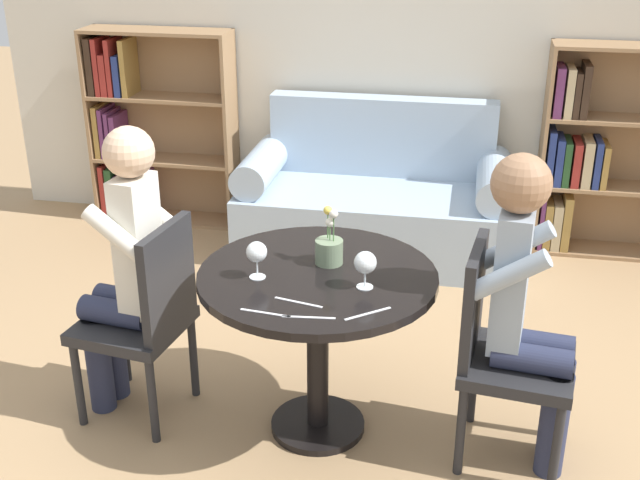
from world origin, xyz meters
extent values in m
plane|color=tan|center=(0.00, 0.00, 0.00)|extent=(16.00, 16.00, 0.00)
cube|color=beige|center=(0.00, 2.32, 1.35)|extent=(5.20, 0.05, 2.70)
cylinder|color=black|center=(0.00, 0.00, 0.72)|extent=(0.95, 0.95, 0.03)
cylinder|color=black|center=(0.00, 0.00, 0.37)|extent=(0.09, 0.09, 0.67)
cylinder|color=black|center=(0.00, 0.00, 0.01)|extent=(0.40, 0.40, 0.03)
cube|color=#9EB2C6|center=(0.00, 1.84, 0.21)|extent=(1.65, 0.80, 0.42)
cube|color=#9EB2C6|center=(0.00, 2.16, 0.67)|extent=(1.43, 0.16, 0.50)
cylinder|color=#9EB2C6|center=(-0.72, 1.84, 0.53)|extent=(0.22, 0.72, 0.22)
cylinder|color=#9EB2C6|center=(0.72, 1.84, 0.53)|extent=(0.22, 0.72, 0.22)
cube|color=#93704C|center=(-1.47, 2.26, 0.65)|extent=(0.97, 0.02, 1.30)
cube|color=#93704C|center=(-1.94, 2.13, 0.65)|extent=(0.02, 0.28, 1.30)
cube|color=#93704C|center=(-0.99, 2.13, 0.65)|extent=(0.02, 0.28, 1.30)
cube|color=#93704C|center=(-1.47, 2.13, 0.01)|extent=(0.93, 0.28, 0.02)
cube|color=#93704C|center=(-1.47, 2.13, 0.44)|extent=(0.93, 0.28, 0.02)
cube|color=#93704C|center=(-1.47, 2.13, 0.86)|extent=(0.93, 0.28, 0.02)
cube|color=#93704C|center=(-1.47, 2.13, 1.29)|extent=(0.93, 0.28, 0.02)
cube|color=maroon|center=(-1.90, 2.13, 0.20)|extent=(0.03, 0.23, 0.36)
cube|color=#234723|center=(-1.85, 2.13, 0.19)|extent=(0.05, 0.23, 0.35)
cube|color=#602D5B|center=(-1.80, 2.13, 0.17)|extent=(0.03, 0.23, 0.30)
cube|color=#332319|center=(-1.75, 2.13, 0.20)|extent=(0.05, 0.23, 0.35)
cube|color=tan|center=(-1.68, 2.13, 0.17)|extent=(0.05, 0.23, 0.29)
cube|color=#602D5B|center=(-1.63, 2.13, 0.19)|extent=(0.04, 0.23, 0.33)
cube|color=olive|center=(-1.90, 2.13, 0.62)|extent=(0.04, 0.23, 0.35)
cube|color=#602D5B|center=(-1.86, 2.13, 0.62)|extent=(0.03, 0.23, 0.33)
cube|color=#602D5B|center=(-1.82, 2.13, 0.60)|extent=(0.03, 0.23, 0.31)
cube|color=#602D5B|center=(-1.78, 2.13, 0.59)|extent=(0.04, 0.23, 0.29)
cube|color=#332319|center=(-1.90, 2.13, 1.06)|extent=(0.04, 0.23, 0.37)
cube|color=maroon|center=(-1.85, 2.13, 1.06)|extent=(0.03, 0.23, 0.37)
cube|color=maroon|center=(-1.81, 2.13, 1.01)|extent=(0.04, 0.23, 0.27)
cube|color=maroon|center=(-1.76, 2.13, 1.06)|extent=(0.03, 0.23, 0.37)
cube|color=navy|center=(-1.72, 2.13, 1.01)|extent=(0.04, 0.23, 0.26)
cube|color=olive|center=(-1.66, 2.13, 1.06)|extent=(0.03, 0.23, 0.36)
cube|color=#93704C|center=(1.47, 2.26, 0.65)|extent=(0.97, 0.02, 1.30)
cube|color=#93704C|center=(0.99, 2.13, 0.65)|extent=(0.02, 0.28, 1.30)
cube|color=#93704C|center=(1.47, 2.13, 0.01)|extent=(0.93, 0.28, 0.02)
cube|color=#93704C|center=(1.47, 2.13, 0.44)|extent=(0.93, 0.28, 0.02)
cube|color=#93704C|center=(1.47, 2.13, 0.86)|extent=(0.93, 0.28, 0.02)
cube|color=#93704C|center=(1.47, 2.13, 1.29)|extent=(0.93, 0.28, 0.02)
cube|color=#602D5B|center=(1.03, 2.13, 0.20)|extent=(0.03, 0.23, 0.35)
cube|color=olive|center=(1.07, 2.13, 0.17)|extent=(0.05, 0.23, 0.30)
cube|color=tan|center=(1.13, 2.13, 0.17)|extent=(0.05, 0.23, 0.30)
cube|color=olive|center=(1.18, 2.13, 0.20)|extent=(0.05, 0.23, 0.35)
cube|color=navy|center=(1.04, 2.13, 0.62)|extent=(0.04, 0.23, 0.34)
cube|color=navy|center=(1.09, 2.13, 0.59)|extent=(0.04, 0.23, 0.29)
cube|color=#234723|center=(1.14, 2.13, 0.59)|extent=(0.04, 0.23, 0.28)
cube|color=maroon|center=(1.20, 2.13, 0.58)|extent=(0.05, 0.23, 0.27)
cube|color=tan|center=(1.26, 2.13, 0.59)|extent=(0.05, 0.23, 0.29)
cube|color=navy|center=(1.32, 2.13, 0.59)|extent=(0.04, 0.23, 0.29)
cube|color=olive|center=(1.36, 2.13, 0.58)|extent=(0.04, 0.23, 0.26)
cube|color=#602D5B|center=(1.04, 2.13, 1.02)|extent=(0.05, 0.23, 0.30)
cube|color=tan|center=(1.10, 2.13, 1.02)|extent=(0.05, 0.23, 0.29)
cube|color=#332319|center=(1.15, 2.13, 1.01)|extent=(0.04, 0.23, 0.27)
cube|color=#332319|center=(1.19, 2.13, 1.03)|extent=(0.04, 0.23, 0.31)
cylinder|color=#232326|center=(-0.95, 0.19, 0.20)|extent=(0.04, 0.04, 0.40)
cylinder|color=#232326|center=(-1.00, -0.16, 0.20)|extent=(0.04, 0.04, 0.40)
cylinder|color=#232326|center=(-0.59, 0.14, 0.20)|extent=(0.04, 0.04, 0.40)
cylinder|color=#232326|center=(-0.65, -0.22, 0.20)|extent=(0.04, 0.04, 0.40)
cube|color=#232326|center=(-0.80, -0.01, 0.42)|extent=(0.48, 0.48, 0.05)
cube|color=#232326|center=(-0.61, -0.04, 0.68)|extent=(0.10, 0.38, 0.45)
cylinder|color=#232326|center=(0.95, -0.22, 0.20)|extent=(0.04, 0.04, 0.40)
cylinder|color=#232326|center=(1.00, 0.13, 0.20)|extent=(0.04, 0.04, 0.40)
cylinder|color=#232326|center=(0.60, -0.18, 0.20)|extent=(0.04, 0.04, 0.40)
cylinder|color=#232326|center=(0.64, 0.17, 0.20)|extent=(0.04, 0.04, 0.40)
cube|color=#232326|center=(0.80, -0.02, 0.42)|extent=(0.47, 0.47, 0.05)
cube|color=#232326|center=(0.61, 0.00, 0.68)|extent=(0.09, 0.38, 0.45)
cylinder|color=#282D47|center=(-0.95, 0.07, 0.23)|extent=(0.11, 0.11, 0.45)
cylinder|color=#282D47|center=(-0.96, -0.04, 0.23)|extent=(0.11, 0.11, 0.45)
cylinder|color=#282D47|center=(-0.84, 0.06, 0.50)|extent=(0.31, 0.15, 0.11)
cylinder|color=#282D47|center=(-0.85, -0.05, 0.50)|extent=(0.31, 0.15, 0.11)
cube|color=silver|center=(-0.74, -0.01, 0.80)|extent=(0.15, 0.22, 0.59)
cylinder|color=silver|center=(-0.72, 0.12, 0.90)|extent=(0.29, 0.11, 0.23)
cylinder|color=silver|center=(-0.76, -0.15, 0.90)|extent=(0.29, 0.11, 0.23)
sphere|color=beige|center=(-0.74, -0.01, 1.19)|extent=(0.20, 0.20, 0.20)
cylinder|color=#282D47|center=(0.95, -0.11, 0.23)|extent=(0.11, 0.11, 0.45)
cylinder|color=#282D47|center=(0.96, 0.00, 0.23)|extent=(0.11, 0.11, 0.45)
cylinder|color=#282D47|center=(0.84, -0.09, 0.50)|extent=(0.31, 0.15, 0.11)
cylinder|color=#282D47|center=(0.85, 0.02, 0.50)|extent=(0.31, 0.15, 0.11)
cube|color=#93A3B2|center=(0.74, -0.02, 0.78)|extent=(0.14, 0.21, 0.55)
cylinder|color=#93A3B2|center=(0.72, -0.16, 0.87)|extent=(0.29, 0.10, 0.23)
cylinder|color=#93A3B2|center=(0.75, 0.11, 0.87)|extent=(0.29, 0.10, 0.23)
sphere|color=#936B4C|center=(0.74, -0.02, 1.17)|extent=(0.22, 0.22, 0.22)
cylinder|color=white|center=(-0.22, -0.08, 0.74)|extent=(0.06, 0.06, 0.00)
cylinder|color=white|center=(-0.22, -0.08, 0.78)|extent=(0.01, 0.01, 0.07)
sphere|color=white|center=(-0.22, -0.08, 0.85)|extent=(0.08, 0.08, 0.08)
sphere|color=#E58E75|center=(-0.22, -0.08, 0.84)|extent=(0.06, 0.06, 0.06)
cylinder|color=white|center=(0.20, -0.09, 0.74)|extent=(0.06, 0.06, 0.00)
cylinder|color=white|center=(0.20, -0.09, 0.77)|extent=(0.01, 0.01, 0.07)
sphere|color=white|center=(0.20, -0.09, 0.84)|extent=(0.09, 0.09, 0.09)
sphere|color=beige|center=(0.20, -0.09, 0.83)|extent=(0.06, 0.06, 0.06)
cylinder|color=gray|center=(0.03, 0.10, 0.79)|extent=(0.11, 0.11, 0.10)
cylinder|color=#4C7A42|center=(0.03, 0.10, 0.87)|extent=(0.01, 0.01, 0.07)
sphere|color=silver|center=(0.03, 0.10, 0.91)|extent=(0.04, 0.04, 0.04)
cylinder|color=#4C7A42|center=(0.05, 0.10, 0.89)|extent=(0.01, 0.01, 0.11)
sphere|color=silver|center=(0.05, 0.10, 0.95)|extent=(0.04, 0.04, 0.04)
cylinder|color=#4C7A42|center=(0.02, 0.12, 0.90)|extent=(0.00, 0.01, 0.12)
sphere|color=#EACC4C|center=(0.02, 0.12, 0.96)|extent=(0.04, 0.04, 0.04)
cube|color=silver|center=(0.24, -0.29, 0.74)|extent=(0.15, 0.13, 0.00)
cube|color=silver|center=(-0.02, -0.25, 0.74)|extent=(0.19, 0.05, 0.00)
cube|color=silver|center=(0.04, -0.36, 0.74)|extent=(0.19, 0.03, 0.00)
cube|color=silver|center=(-0.12, -0.35, 0.74)|extent=(0.19, 0.03, 0.00)
camera|label=1|loc=(0.54, -2.77, 2.12)|focal=45.00mm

